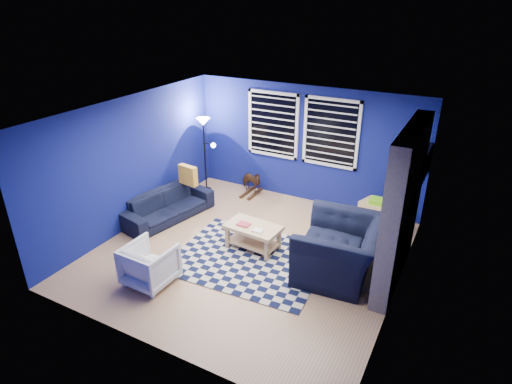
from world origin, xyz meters
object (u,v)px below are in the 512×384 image
cabinet (377,215)px  coffee_table (253,232)px  sofa (167,205)px  rocking_horse (251,181)px  armchair_bent (150,264)px  armchair_big (339,249)px  tv (425,166)px  floor_lamp (204,132)px

cabinet → coffee_table: bearing=-115.5°
sofa → rocking_horse: rocking_horse is taller
armchair_bent → armchair_big: bearing=-145.9°
armchair_bent → tv: bearing=-132.8°
sofa → cabinet: cabinet is taller
tv → sofa: 4.93m
armchair_bent → rocking_horse: bearing=-85.6°
armchair_bent → cabinet: bearing=-127.0°
tv → floor_lamp: bearing=-178.4°
rocking_horse → coffee_table: (1.11, -1.97, 0.01)m
coffee_table → tv: bearing=36.8°
tv → cabinet: bearing=-174.4°
sofa → armchair_big: size_ratio=1.36×
floor_lamp → tv: bearing=1.6°
tv → sofa: (-4.52, -1.63, -1.12)m
sofa → armchair_bent: (1.12, -1.81, 0.05)m
coffee_table → cabinet: cabinet is taller
tv → sofa: size_ratio=0.52×
sofa → cabinet: size_ratio=2.58×
armchair_big → armchair_bent: (-2.52, -1.59, -0.13)m
armchair_bent → sofa: bearing=-56.5°
sofa → coffee_table: size_ratio=1.92×
tv → floor_lamp: (-4.58, -0.12, -0.00)m
sofa → armchair_bent: armchair_bent is taller
tv → armchair_big: (-0.88, -1.85, -0.94)m
sofa → cabinet: bearing=-55.8°
rocking_horse → armchair_big: bearing=-113.1°
sofa → coffee_table: sofa is taller
coffee_table → rocking_horse: bearing=119.5°
coffee_table → cabinet: 2.50m
armchair_big → tv: bearing=149.4°
coffee_table → floor_lamp: (-2.13, 1.70, 1.06)m
tv → sofa: tv is taller
coffee_table → floor_lamp: 2.93m
tv → rocking_horse: bearing=177.8°
cabinet → floor_lamp: floor_lamp is taller
armchair_big → armchair_bent: armchair_big is taller
tv → rocking_horse: 3.72m
sofa → floor_lamp: bearing=14.2°
armchair_big → rocking_horse: 3.34m
sofa → cabinet: 4.14m
sofa → cabinet: (3.84, 1.56, -0.00)m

